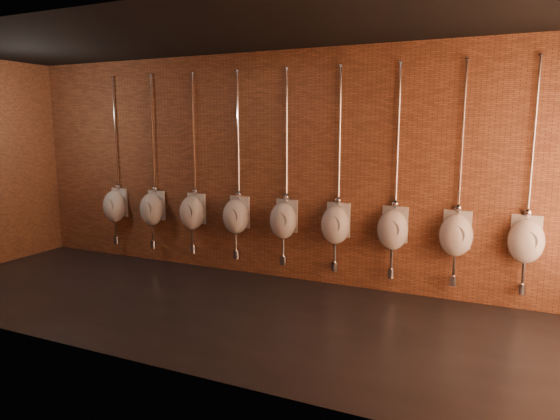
{
  "coord_description": "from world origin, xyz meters",
  "views": [
    {
      "loc": [
        3.06,
        -4.91,
        2.17
      ],
      "look_at": [
        0.41,
        0.9,
        1.1
      ],
      "focal_mm": 32.0,
      "sensor_mm": 36.0,
      "label": 1
    }
  ],
  "objects_px": {
    "urinal_2": "(192,212)",
    "urinal_6": "(393,228)",
    "urinal_5": "(336,224)",
    "urinal_1": "(152,208)",
    "urinal_8": "(526,240)",
    "urinal_3": "(236,215)",
    "urinal_7": "(456,234)",
    "urinal_0": "(115,205)",
    "urinal_4": "(284,219)"
  },
  "relations": [
    {
      "from": "urinal_1",
      "to": "urinal_7",
      "type": "relative_size",
      "value": 1.0
    },
    {
      "from": "urinal_3",
      "to": "urinal_8",
      "type": "distance_m",
      "value": 3.83
    },
    {
      "from": "urinal_6",
      "to": "urinal_2",
      "type": "bearing_deg",
      "value": 180.0
    },
    {
      "from": "urinal_1",
      "to": "urinal_7",
      "type": "bearing_deg",
      "value": 0.0
    },
    {
      "from": "urinal_4",
      "to": "urinal_6",
      "type": "height_order",
      "value": "same"
    },
    {
      "from": "urinal_2",
      "to": "urinal_6",
      "type": "height_order",
      "value": "same"
    },
    {
      "from": "urinal_7",
      "to": "urinal_3",
      "type": "bearing_deg",
      "value": 180.0
    },
    {
      "from": "urinal_3",
      "to": "urinal_6",
      "type": "relative_size",
      "value": 1.0
    },
    {
      "from": "urinal_0",
      "to": "urinal_7",
      "type": "bearing_deg",
      "value": 0.0
    },
    {
      "from": "urinal_1",
      "to": "urinal_5",
      "type": "xyz_separation_m",
      "value": [
        3.06,
        0.0,
        0.0
      ]
    },
    {
      "from": "urinal_2",
      "to": "urinal_7",
      "type": "relative_size",
      "value": 1.0
    },
    {
      "from": "urinal_0",
      "to": "urinal_2",
      "type": "relative_size",
      "value": 1.0
    },
    {
      "from": "urinal_1",
      "to": "urinal_8",
      "type": "bearing_deg",
      "value": 0.0
    },
    {
      "from": "urinal_0",
      "to": "urinal_3",
      "type": "xyz_separation_m",
      "value": [
        2.3,
        0.0,
        0.0
      ]
    },
    {
      "from": "urinal_3",
      "to": "urinal_5",
      "type": "height_order",
      "value": "same"
    },
    {
      "from": "urinal_0",
      "to": "urinal_7",
      "type": "xyz_separation_m",
      "value": [
        5.36,
        0.0,
        0.0
      ]
    },
    {
      "from": "urinal_6",
      "to": "urinal_7",
      "type": "xyz_separation_m",
      "value": [
        0.77,
        0.0,
        0.0
      ]
    },
    {
      "from": "urinal_5",
      "to": "urinal_7",
      "type": "relative_size",
      "value": 1.0
    },
    {
      "from": "urinal_0",
      "to": "urinal_8",
      "type": "xyz_separation_m",
      "value": [
        6.12,
        0.0,
        0.0
      ]
    },
    {
      "from": "urinal_2",
      "to": "urinal_5",
      "type": "xyz_separation_m",
      "value": [
        2.3,
        0.0,
        0.0
      ]
    },
    {
      "from": "urinal_3",
      "to": "urinal_6",
      "type": "height_order",
      "value": "same"
    },
    {
      "from": "urinal_6",
      "to": "urinal_7",
      "type": "bearing_deg",
      "value": 0.0
    },
    {
      "from": "urinal_0",
      "to": "urinal_2",
      "type": "bearing_deg",
      "value": 0.0
    },
    {
      "from": "urinal_5",
      "to": "urinal_8",
      "type": "relative_size",
      "value": 1.0
    },
    {
      "from": "urinal_4",
      "to": "urinal_5",
      "type": "relative_size",
      "value": 1.0
    },
    {
      "from": "urinal_3",
      "to": "urinal_1",
      "type": "bearing_deg",
      "value": 180.0
    },
    {
      "from": "urinal_4",
      "to": "urinal_8",
      "type": "xyz_separation_m",
      "value": [
        3.06,
        0.0,
        0.0
      ]
    },
    {
      "from": "urinal_2",
      "to": "urinal_4",
      "type": "height_order",
      "value": "same"
    },
    {
      "from": "urinal_2",
      "to": "urinal_6",
      "type": "relative_size",
      "value": 1.0
    },
    {
      "from": "urinal_7",
      "to": "urinal_8",
      "type": "height_order",
      "value": "same"
    },
    {
      "from": "urinal_8",
      "to": "urinal_4",
      "type": "bearing_deg",
      "value": 180.0
    },
    {
      "from": "urinal_4",
      "to": "urinal_5",
      "type": "xyz_separation_m",
      "value": [
        0.77,
        0.0,
        0.0
      ]
    },
    {
      "from": "urinal_2",
      "to": "urinal_7",
      "type": "distance_m",
      "value": 3.83
    },
    {
      "from": "urinal_2",
      "to": "urinal_4",
      "type": "distance_m",
      "value": 1.53
    },
    {
      "from": "urinal_4",
      "to": "urinal_6",
      "type": "bearing_deg",
      "value": 0.0
    },
    {
      "from": "urinal_0",
      "to": "urinal_5",
      "type": "height_order",
      "value": "same"
    },
    {
      "from": "urinal_0",
      "to": "urinal_4",
      "type": "distance_m",
      "value": 3.06
    },
    {
      "from": "urinal_7",
      "to": "urinal_4",
      "type": "bearing_deg",
      "value": 180.0
    },
    {
      "from": "urinal_1",
      "to": "urinal_0",
      "type": "bearing_deg",
      "value": 180.0
    },
    {
      "from": "urinal_4",
      "to": "urinal_6",
      "type": "relative_size",
      "value": 1.0
    },
    {
      "from": "urinal_1",
      "to": "urinal_5",
      "type": "height_order",
      "value": "same"
    },
    {
      "from": "urinal_3",
      "to": "urinal_6",
      "type": "xyz_separation_m",
      "value": [
        2.3,
        0.0,
        0.0
      ]
    },
    {
      "from": "urinal_0",
      "to": "urinal_1",
      "type": "height_order",
      "value": "same"
    },
    {
      "from": "urinal_2",
      "to": "urinal_6",
      "type": "distance_m",
      "value": 3.06
    },
    {
      "from": "urinal_4",
      "to": "urinal_7",
      "type": "relative_size",
      "value": 1.0
    },
    {
      "from": "urinal_2",
      "to": "urinal_4",
      "type": "bearing_deg",
      "value": 0.0
    },
    {
      "from": "urinal_2",
      "to": "urinal_8",
      "type": "bearing_deg",
      "value": 0.0
    },
    {
      "from": "urinal_1",
      "to": "urinal_7",
      "type": "xyz_separation_m",
      "value": [
        4.59,
        0.0,
        0.0
      ]
    },
    {
      "from": "urinal_4",
      "to": "urinal_3",
      "type": "bearing_deg",
      "value": 180.0
    },
    {
      "from": "urinal_4",
      "to": "urinal_8",
      "type": "bearing_deg",
      "value": 0.0
    }
  ]
}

